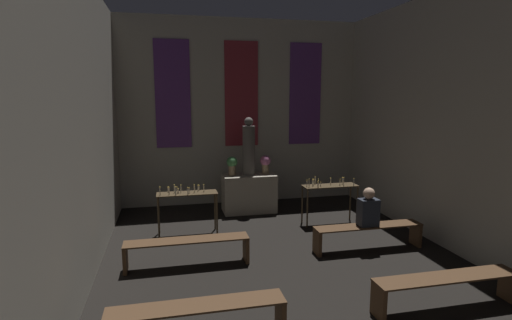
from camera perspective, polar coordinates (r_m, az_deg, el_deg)
wall_back at (r=10.65m, az=-2.16°, el=6.92°), size 6.52×0.16×4.82m
wall_left at (r=4.65m, az=-28.23°, el=2.32°), size 0.12×12.14×4.82m
altar at (r=9.95m, az=-1.02°, el=-4.73°), size 1.29×0.71×0.93m
statue at (r=9.74m, az=-1.04°, el=1.69°), size 0.30×0.30×1.41m
flower_vase_left at (r=9.72m, az=-3.45°, el=-0.63°), size 0.26×0.26×0.47m
flower_vase_right at (r=9.89m, az=1.35°, el=-0.44°), size 0.26×0.26×0.47m
candle_rack_left at (r=8.40m, az=-9.84°, el=-5.54°), size 1.24×0.40×1.07m
candle_rack_right at (r=9.10m, az=10.46°, el=-4.39°), size 1.24×0.40×1.08m
pew_third_left at (r=5.04m, az=-8.36°, el=-21.04°), size 2.08×0.36×0.47m
pew_third_right at (r=6.21m, az=25.61°, el=-15.80°), size 2.08×0.36×0.47m
pew_back_left at (r=7.00m, az=-9.78°, el=-12.09°), size 2.08×0.36×0.47m
pew_back_right at (r=7.88m, az=15.73°, el=-9.84°), size 2.08×0.36×0.47m
person_seated at (r=7.73m, az=15.75°, el=-6.72°), size 0.36×0.24×0.72m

